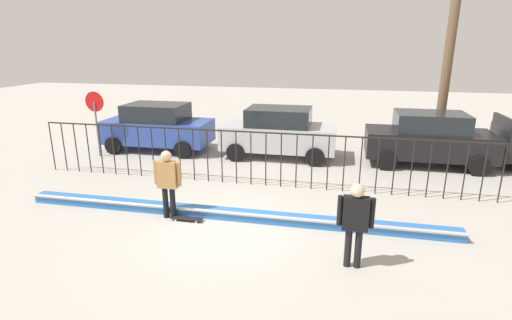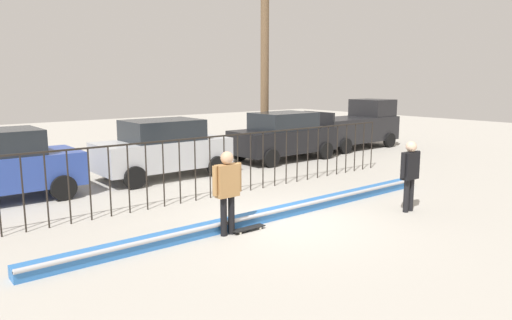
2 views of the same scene
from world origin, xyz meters
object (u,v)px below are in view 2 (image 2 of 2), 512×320
(parked_car_black, at_px, (283,136))
(parked_car_silver, at_px, (163,148))
(skateboard, at_px, (248,228))
(pickup_truck, at_px, (356,126))
(skateboarder, at_px, (227,185))
(camera_operator, at_px, (410,170))

(parked_car_black, bearing_deg, parked_car_silver, -174.76)
(skateboard, xyz_separation_m, parked_car_silver, (1.32, 6.17, 0.91))
(parked_car_silver, bearing_deg, pickup_truck, 4.89)
(parked_car_black, bearing_deg, pickup_truck, 9.10)
(skateboarder, xyz_separation_m, pickup_truck, (12.16, 6.57, -0.02))
(camera_operator, relative_size, parked_car_silver, 0.40)
(parked_car_silver, relative_size, pickup_truck, 0.91)
(parked_car_black, xyz_separation_m, pickup_truck, (4.98, 0.40, 0.06))
(parked_car_silver, xyz_separation_m, pickup_truck, (10.36, 0.48, 0.06))
(skateboarder, bearing_deg, parked_car_black, 69.60)
(parked_car_black, distance_m, pickup_truck, 4.99)
(camera_operator, relative_size, pickup_truck, 0.37)
(parked_car_black, height_order, pickup_truck, pickup_truck)
(skateboarder, relative_size, parked_car_silver, 0.41)
(skateboard, height_order, parked_car_silver, parked_car_silver)
(skateboarder, bearing_deg, parked_car_silver, 102.52)
(parked_car_silver, relative_size, parked_car_black, 1.00)
(parked_car_silver, height_order, pickup_truck, pickup_truck)
(skateboarder, xyz_separation_m, parked_car_silver, (1.80, 6.09, -0.08))
(parked_car_silver, bearing_deg, skateboard, -99.79)
(skateboarder, xyz_separation_m, camera_operator, (4.46, -1.35, -0.01))
(parked_car_silver, bearing_deg, skateboarder, -104.19)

